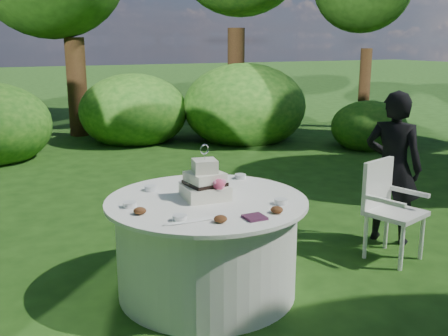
{
  "coord_description": "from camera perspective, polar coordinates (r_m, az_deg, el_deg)",
  "views": [
    {
      "loc": [
        -1.57,
        -3.53,
        1.96
      ],
      "look_at": [
        0.15,
        0.0,
        1.0
      ],
      "focal_mm": 42.0,
      "sensor_mm": 36.0,
      "label": 1
    }
  ],
  "objects": [
    {
      "name": "petal_cups",
      "position": [
        3.87,
        -1.09,
        -3.79
      ],
      "size": [
        0.97,
        1.07,
        0.05
      ],
      "color": "#562D16",
      "rests_on": "table"
    },
    {
      "name": "napkins",
      "position": [
        3.61,
        3.36,
        -5.37
      ],
      "size": [
        0.14,
        0.14,
        0.02
      ],
      "primitive_type": "cube",
      "color": "#461E39",
      "rests_on": "table"
    },
    {
      "name": "table",
      "position": [
        4.17,
        -1.88,
        -8.41
      ],
      "size": [
        1.56,
        1.56,
        0.77
      ],
      "color": "silver",
      "rests_on": "ground"
    },
    {
      "name": "chair",
      "position": [
        5.01,
        17.41,
        -3.62
      ],
      "size": [
        0.56,
        0.55,
        0.9
      ],
      "color": "silver",
      "rests_on": "ground"
    },
    {
      "name": "feather_plume",
      "position": [
        3.56,
        -3.07,
        -5.67
      ],
      "size": [
        0.48,
        0.07,
        0.01
      ],
      "primitive_type": "ellipsoid",
      "color": "white",
      "rests_on": "table"
    },
    {
      "name": "cake",
      "position": [
        4.03,
        -2.05,
        -1.73
      ],
      "size": [
        0.36,
        0.36,
        0.43
      ],
      "color": "white",
      "rests_on": "table"
    },
    {
      "name": "ground",
      "position": [
        4.33,
        -1.83,
        -13.19
      ],
      "size": [
        80.0,
        80.0,
        0.0
      ],
      "primitive_type": "plane",
      "color": "#1A3D10",
      "rests_on": "ground"
    },
    {
      "name": "votives",
      "position": [
        4.04,
        -2.9,
        -3.11
      ],
      "size": [
        1.21,
        0.91,
        0.04
      ],
      "color": "white",
      "rests_on": "table"
    },
    {
      "name": "guest",
      "position": [
        5.36,
        17.9,
        0.03
      ],
      "size": [
        0.61,
        0.66,
        1.5
      ],
      "primitive_type": "imported",
      "rotation": [
        0.0,
        0.0,
        2.17
      ],
      "color": "black",
      "rests_on": "ground"
    }
  ]
}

